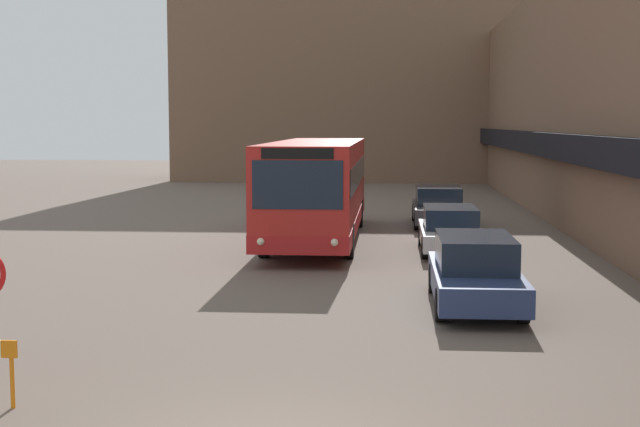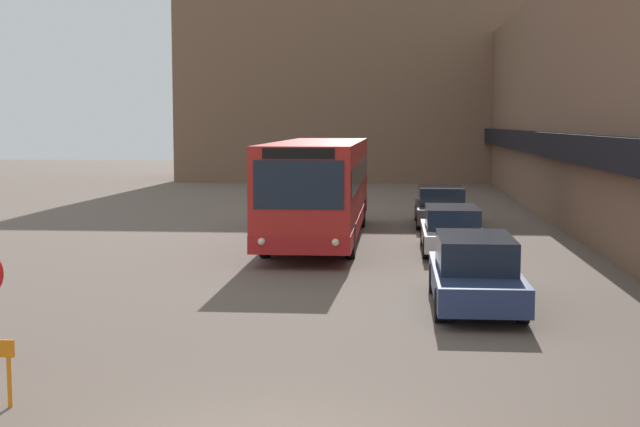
% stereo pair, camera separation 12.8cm
% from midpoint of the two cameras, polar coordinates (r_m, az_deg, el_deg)
% --- Properties ---
extents(building_row_right, '(5.50, 60.00, 9.54)m').
position_cam_midpoint_polar(building_row_right, '(35.08, 19.12, 6.97)').
color(building_row_right, brown).
rests_on(building_row_right, ground_plane).
extents(building_backdrop_far, '(26.00, 8.00, 16.69)m').
position_cam_midpoint_polar(building_backdrop_far, '(61.19, 3.63, 10.02)').
color(building_backdrop_far, brown).
rests_on(building_backdrop_far, ground_plane).
extents(city_bus, '(2.72, 12.54, 3.26)m').
position_cam_midpoint_polar(city_bus, '(29.20, 0.09, 1.70)').
color(city_bus, red).
rests_on(city_bus, ground_plane).
extents(parked_car_front, '(1.80, 4.83, 1.50)m').
position_cam_midpoint_polar(parked_car_front, '(19.06, 10.08, -3.67)').
color(parked_car_front, navy).
rests_on(parked_car_front, ground_plane).
extents(parked_car_middle, '(1.80, 4.58, 1.36)m').
position_cam_midpoint_polar(parked_car_middle, '(27.00, 8.58, -1.00)').
color(parked_car_middle, silver).
rests_on(parked_car_middle, ground_plane).
extents(parked_car_back, '(1.90, 4.81, 1.47)m').
position_cam_midpoint_polar(parked_car_back, '(33.86, 7.86, 0.48)').
color(parked_car_back, '#38383D').
rests_on(parked_car_back, ground_plane).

